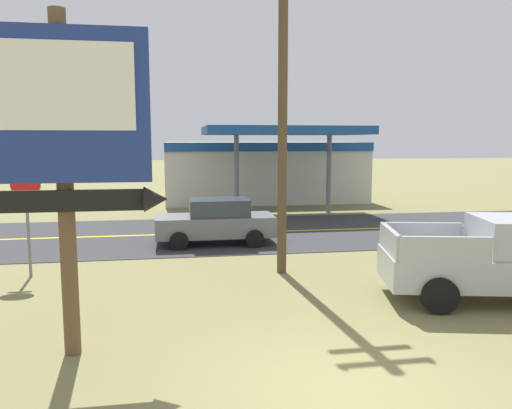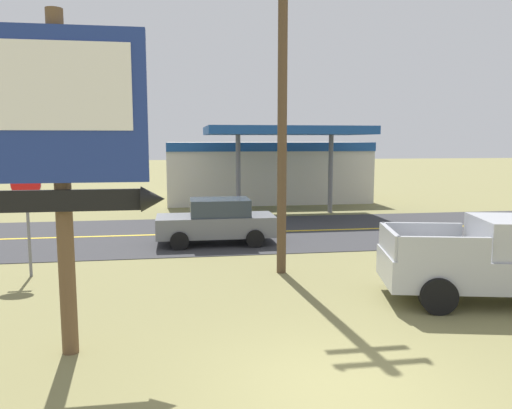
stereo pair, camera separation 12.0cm
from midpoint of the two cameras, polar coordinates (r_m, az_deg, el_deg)
The scene contains 9 objects.
ground_plane at distance 8.04m, azimuth 9.87°, elevation -20.34°, with size 180.00×180.00×0.00m, color olive.
road_asphalt at distance 20.21m, azimuth -2.02°, elevation -3.24°, with size 140.00×8.00×0.02m, color #333335.
road_centre_line at distance 20.21m, azimuth -2.02°, elevation -3.21°, with size 126.00×0.20×0.01m, color gold.
motel_sign at distance 8.86m, azimuth -20.91°, elevation 7.51°, with size 3.16×0.54×5.85m.
stop_sign at distance 14.81m, azimuth -24.48°, elevation 0.10°, with size 0.80×0.08×2.95m.
utility_pole at distance 13.85m, azimuth 3.28°, elevation 11.61°, with size 1.70×0.26×8.97m.
gas_station at distance 30.96m, azimuth 1.24°, elevation 4.05°, with size 12.00×11.50×4.40m.
pickup_silver_parked_on_lawn at distance 12.92m, azimuth 26.41°, elevation -5.76°, with size 5.50×3.07×1.96m.
car_grey_mid_lane at distance 18.02m, azimuth -4.32°, elevation -1.91°, with size 4.20×2.00×1.64m.
Camera 2 is at (-2.30, -6.74, 3.72)m, focal length 35.05 mm.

